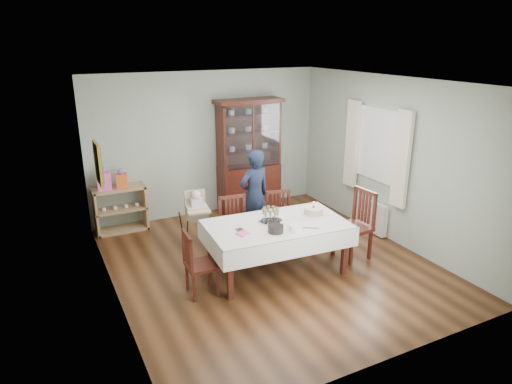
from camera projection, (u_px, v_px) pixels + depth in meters
floor at (270, 263)px, 6.94m from camera, size 5.00×5.00×0.00m
room_shell at (254, 147)px, 6.85m from camera, size 5.00×5.00×5.00m
dining_table at (276, 247)px, 6.58m from camera, size 2.07×1.28×0.76m
china_cabinet at (249, 154)px, 8.81m from camera, size 1.30×0.48×2.18m
sideboard at (121, 209)px, 8.00m from camera, size 0.90×0.38×0.80m
picture_frame at (98, 163)px, 6.15m from camera, size 0.04×0.48×0.58m
window at (378, 145)px, 7.64m from camera, size 0.04×1.02×1.22m
curtain_left at (402, 160)px, 7.13m from camera, size 0.07×0.30×1.55m
curtain_right at (352, 144)px, 8.17m from camera, size 0.07×0.30×1.55m
radiator at (370, 215)px, 8.02m from camera, size 0.10×0.80×0.55m
chair_far_left at (236, 242)px, 6.97m from camera, size 0.49×0.49×0.99m
chair_far_right at (280, 232)px, 7.35m from camera, size 0.50×0.50×0.93m
chair_end_left at (201, 275)px, 6.05m from camera, size 0.42×0.42×0.90m
chair_end_right at (353, 238)px, 7.06m from camera, size 0.52×0.52×1.07m
woman at (254, 195)px, 7.55m from camera, size 0.62×0.45×1.56m
high_chair at (197, 227)px, 7.28m from camera, size 0.50×0.50×1.00m
champagne_tray at (271, 217)px, 6.50m from camera, size 0.34×0.34×0.20m
birthday_cake at (313, 211)px, 6.75m from camera, size 0.32×0.32×0.22m
plate_stack_dark at (276, 229)px, 6.16m from camera, size 0.21×0.21×0.10m
plate_stack_white at (296, 228)px, 6.21m from camera, size 0.26×0.26×0.08m
napkin_stack at (243, 234)px, 6.10m from camera, size 0.19×0.19×0.02m
cutlery at (238, 231)px, 6.19m from camera, size 0.12×0.18×0.01m
cake_knife at (309, 228)px, 6.29m from camera, size 0.23×0.17×0.01m
gift_bag_pink at (104, 179)px, 7.70m from camera, size 0.23×0.16×0.42m
gift_bag_orange at (122, 179)px, 7.84m from camera, size 0.20×0.16×0.35m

